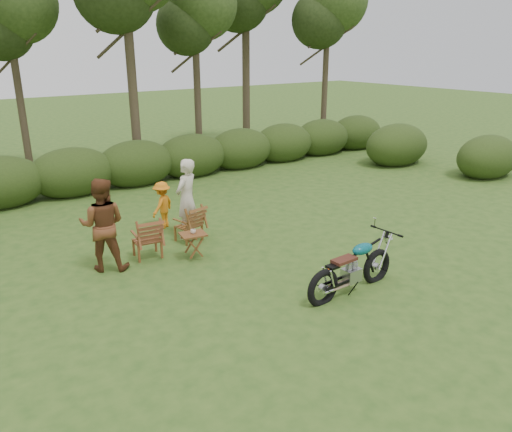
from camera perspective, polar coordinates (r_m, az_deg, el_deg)
ground at (r=9.35m, az=9.03°, el=-8.13°), size 80.00×80.00×0.00m
tree_line at (r=16.85m, az=-13.81°, el=17.08°), size 22.52×11.62×8.14m
motorcycle at (r=9.29m, az=10.68°, el=-8.41°), size 2.01×0.83×1.14m
lawn_chair_right at (r=11.47m, az=-7.66°, el=-2.78°), size 0.69×0.69×0.85m
lawn_chair_left at (r=10.76m, az=-12.22°, el=-4.57°), size 0.68×0.68×0.88m
side_table at (r=10.43m, az=-7.16°, el=-3.40°), size 0.61×0.54×0.55m
cup at (r=10.32m, az=-7.20°, el=-1.76°), size 0.14×0.14×0.09m
adult_a at (r=11.70m, az=-7.74°, el=-2.35°), size 0.80×0.71×1.84m
adult_b at (r=10.43m, az=-16.64°, el=-5.75°), size 1.13×1.07×1.85m
child at (r=12.38m, az=-10.50°, el=-1.28°), size 0.85×0.76×1.15m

